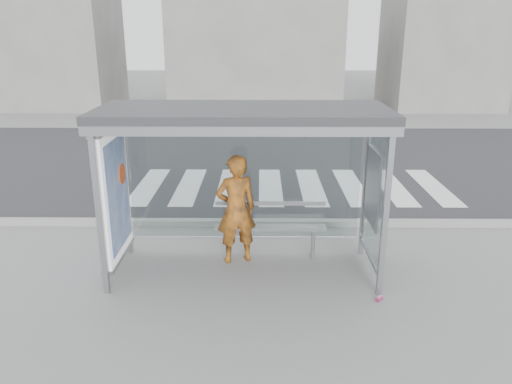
% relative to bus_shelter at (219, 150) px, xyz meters
% --- Properties ---
extents(ground, '(80.00, 80.00, 0.00)m').
position_rel_bus_shelter_xyz_m(ground, '(0.37, -0.06, -1.98)').
color(ground, slate).
rests_on(ground, ground).
extents(road, '(30.00, 10.00, 0.01)m').
position_rel_bus_shelter_xyz_m(road, '(0.37, 6.94, -1.98)').
color(road, black).
rests_on(road, ground).
extents(curb, '(30.00, 0.18, 0.12)m').
position_rel_bus_shelter_xyz_m(curb, '(0.37, 1.89, -1.92)').
color(curb, gray).
rests_on(curb, ground).
extents(crosswalk, '(7.55, 3.00, 0.00)m').
position_rel_bus_shelter_xyz_m(crosswalk, '(1.37, 4.44, -1.98)').
color(crosswalk, silver).
rests_on(crosswalk, ground).
extents(bus_shelter, '(4.25, 1.65, 2.62)m').
position_rel_bus_shelter_xyz_m(bus_shelter, '(0.00, 0.00, 0.00)').
color(bus_shelter, gray).
rests_on(bus_shelter, ground).
extents(building_left, '(6.00, 5.00, 6.00)m').
position_rel_bus_shelter_xyz_m(building_left, '(-9.63, 17.94, 1.02)').
color(building_left, slate).
rests_on(building_left, ground).
extents(building_center, '(8.00, 5.00, 5.00)m').
position_rel_bus_shelter_xyz_m(building_center, '(0.37, 17.94, 0.52)').
color(building_center, slate).
rests_on(building_center, ground).
extents(building_right, '(5.00, 5.00, 7.00)m').
position_rel_bus_shelter_xyz_m(building_right, '(9.37, 17.94, 1.52)').
color(building_right, slate).
rests_on(building_right, ground).
extents(person, '(0.77, 0.62, 1.82)m').
position_rel_bus_shelter_xyz_m(person, '(0.23, 0.33, -1.07)').
color(person, '#EC4016').
rests_on(person, ground).
extents(bench, '(1.84, 0.32, 0.95)m').
position_rel_bus_shelter_xyz_m(bench, '(0.80, 0.44, -1.42)').
color(bench, slate).
rests_on(bench, ground).
extents(soda_can, '(0.13, 0.13, 0.06)m').
position_rel_bus_shelter_xyz_m(soda_can, '(2.33, -0.96, -1.95)').
color(soda_can, '#D53E79').
rests_on(soda_can, ground).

